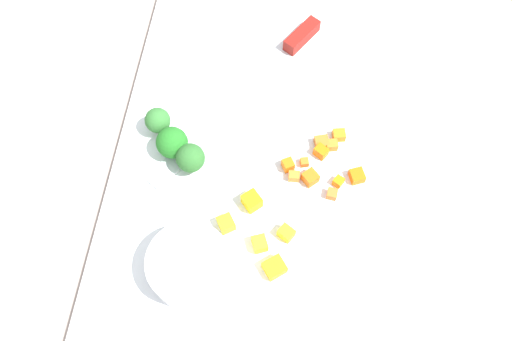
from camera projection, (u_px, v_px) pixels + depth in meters
The scene contains 23 objects.
ground_plane at pixel (256, 178), 0.64m from camera, with size 4.00×4.00×0.00m, color gray.
cutting_board at pixel (256, 176), 0.63m from camera, with size 0.54×0.35×0.01m, color white.
prep_bowl at pixel (190, 266), 0.56m from camera, with size 0.09×0.09×0.04m, color white.
chef_knife at pixel (265, 72), 0.68m from camera, with size 0.28×0.20×0.02m.
carrot_dice_0 at pixel (332, 194), 0.61m from camera, with size 0.01×0.01×0.01m, color orange.
carrot_dice_1 at pixel (339, 135), 0.64m from camera, with size 0.02×0.01×0.01m, color orange.
carrot_dice_2 at pixel (294, 179), 0.62m from camera, with size 0.01×0.01×0.01m, color orange.
carrot_dice_3 at pixel (332, 145), 0.63m from camera, with size 0.01×0.01×0.01m, color orange.
carrot_dice_4 at pixel (310, 176), 0.62m from camera, with size 0.02×0.02×0.01m, color orange.
carrot_dice_5 at pixel (288, 165), 0.62m from camera, with size 0.01×0.01×0.01m, color orange.
carrot_dice_6 at pixel (338, 182), 0.61m from camera, with size 0.01×0.01×0.01m, color orange.
carrot_dice_7 at pixel (304, 162), 0.63m from camera, with size 0.01×0.01×0.01m, color orange.
carrot_dice_8 at pixel (322, 143), 0.64m from camera, with size 0.02×0.02×0.01m, color orange.
carrot_dice_9 at pixel (357, 176), 0.62m from camera, with size 0.02×0.02×0.01m, color orange.
carrot_dice_10 at pixel (321, 152), 0.63m from camera, with size 0.02×0.01×0.01m, color orange.
pepper_dice_0 at pixel (286, 233), 0.58m from camera, with size 0.01×0.02×0.02m, color yellow.
pepper_dice_1 at pixel (274, 267), 0.57m from camera, with size 0.02×0.02×0.02m, color yellow.
pepper_dice_2 at pixel (260, 244), 0.58m from camera, with size 0.02×0.02×0.02m, color yellow.
pepper_dice_3 at pixel (226, 224), 0.59m from camera, with size 0.02×0.02×0.02m, color yellow.
pepper_dice_4 at pixel (253, 201), 0.60m from camera, with size 0.02×0.02×0.02m, color yellow.
broccoli_floret_0 at pixel (190, 160), 0.61m from camera, with size 0.04×0.04×0.04m.
broccoli_floret_1 at pixel (158, 121), 0.63m from camera, with size 0.03×0.03×0.04m.
broccoli_floret_2 at pixel (172, 143), 0.62m from camera, with size 0.04×0.04×0.04m.
Camera 1 is at (-0.26, -0.03, 0.58)m, focal length 35.88 mm.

